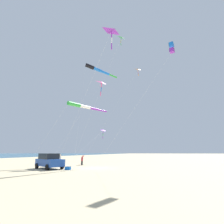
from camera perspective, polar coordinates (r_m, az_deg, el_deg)
The scene contains 14 objects.
ground_plane at distance 22.97m, azimuth -5.74°, elevation -18.53°, with size 600.00×600.00×0.00m, color #C6B58C.
parked_car at distance 23.03m, azimuth -20.66°, elevation -15.36°, with size 4.65×3.72×1.85m.
cooler_box at distance 21.18m, azimuth -14.86°, elevation -18.00°, with size 0.62×0.42×0.42m.
person_adult_flyer at distance 26.41m, azimuth -20.36°, elevation -14.99°, with size 0.63×0.54×1.80m.
person_child_green_jacket at distance 29.09m, azimuth -17.29°, elevation -15.01°, with size 0.60×0.65×1.81m.
person_child_grey_jacket at distance 28.14m, azimuth -10.20°, elevation -15.78°, with size 0.50×0.41×1.52m.
kite_delta_long_streamer_left at distance 31.94m, azimuth -3.66°, elevation 9.97°, with size 6.72×7.54×15.32m.
kite_windsock_blue_topmost at distance 21.84m, azimuth -9.56°, elevation 1.84°, with size 8.47×6.97×8.12m.
kite_delta_yellow_midlevel at distance 32.56m, azimuth -3.01°, elevation -6.35°, with size 2.50×11.74×6.44m.
kite_delta_black_fish_shape at distance 39.22m, azimuth 8.80°, elevation 14.07°, with size 10.19×8.33×20.58m.
kite_delta_red_high_left at distance 21.04m, azimuth -0.26°, elevation 25.93°, with size 9.05×4.35×15.75m.
kite_delta_long_streamer_right at distance 30.75m, azimuth 3.12°, elevation 23.98°, with size 7.57×3.08×21.20m.
kite_box_green_low_center at distance 22.12m, azimuth 19.66°, elevation 19.96°, with size 10.42×2.33×14.60m.
kite_windsock_checkered_midright at distance 36.62m, azimuth -5.14°, elevation 14.29°, with size 6.04×12.15×20.05m.
Camera 1 is at (8.05, -21.42, 1.98)m, focal length 26.73 mm.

